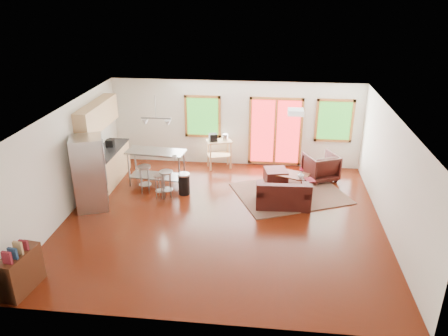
# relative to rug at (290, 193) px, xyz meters

# --- Properties ---
(floor) EXTENTS (7.50, 7.00, 0.02)m
(floor) POSITION_rel_rug_xyz_m (-1.65, -1.53, -0.02)
(floor) COLOR #381005
(floor) RESTS_ON ground
(ceiling) EXTENTS (7.50, 7.00, 0.02)m
(ceiling) POSITION_rel_rug_xyz_m (-1.65, -1.53, 2.60)
(ceiling) COLOR white
(ceiling) RESTS_ON ground
(back_wall) EXTENTS (7.50, 0.02, 2.60)m
(back_wall) POSITION_rel_rug_xyz_m (-1.65, 1.98, 1.29)
(back_wall) COLOR silver
(back_wall) RESTS_ON ground
(left_wall) EXTENTS (0.02, 7.00, 2.60)m
(left_wall) POSITION_rel_rug_xyz_m (-5.41, -1.53, 1.29)
(left_wall) COLOR silver
(left_wall) RESTS_ON ground
(right_wall) EXTENTS (0.02, 7.00, 2.60)m
(right_wall) POSITION_rel_rug_xyz_m (2.11, -1.53, 1.29)
(right_wall) COLOR silver
(right_wall) RESTS_ON ground
(front_wall) EXTENTS (7.50, 0.02, 2.60)m
(front_wall) POSITION_rel_rug_xyz_m (-1.65, -5.04, 1.29)
(front_wall) COLOR silver
(front_wall) RESTS_ON ground
(window_left) EXTENTS (1.10, 0.05, 1.30)m
(window_left) POSITION_rel_rug_xyz_m (-2.65, 1.93, 1.49)
(window_left) COLOR #215E19
(window_left) RESTS_ON back_wall
(french_doors) EXTENTS (1.60, 0.05, 2.10)m
(french_doors) POSITION_rel_rug_xyz_m (-0.45, 1.93, 1.09)
(french_doors) COLOR red
(french_doors) RESTS_ON back_wall
(window_right) EXTENTS (1.10, 0.05, 1.30)m
(window_right) POSITION_rel_rug_xyz_m (1.25, 1.93, 1.49)
(window_right) COLOR #215E19
(window_right) RESTS_ON back_wall
(rug) EXTENTS (3.37, 3.05, 0.03)m
(rug) POSITION_rel_rug_xyz_m (0.00, 0.00, 0.00)
(rug) COLOR #4D5A3B
(rug) RESTS_ON floor
(loveseat) EXTENTS (1.38, 0.82, 0.72)m
(loveseat) POSITION_rel_rug_xyz_m (-0.21, -0.73, 0.27)
(loveseat) COLOR black
(loveseat) RESTS_ON floor
(coffee_table) EXTENTS (1.06, 0.86, 0.37)m
(coffee_table) POSITION_rel_rug_xyz_m (0.03, 0.50, 0.30)
(coffee_table) COLOR #381B0D
(coffee_table) RESTS_ON floor
(armchair) EXTENTS (1.09, 1.06, 0.86)m
(armchair) POSITION_rel_rug_xyz_m (0.87, 1.05, 0.42)
(armchair) COLOR black
(armchair) RESTS_ON floor
(ottoman) EXTENTS (0.71, 0.71, 0.40)m
(ottoman) POSITION_rel_rug_xyz_m (-0.39, 0.68, 0.19)
(ottoman) COLOR black
(ottoman) RESTS_ON floor
(vase) EXTENTS (0.21, 0.22, 0.30)m
(vase) POSITION_rel_rug_xyz_m (0.27, 0.18, 0.49)
(vase) COLOR silver
(vase) RESTS_ON coffee_table
(book) EXTENTS (0.22, 0.11, 0.31)m
(book) POSITION_rel_rug_xyz_m (0.39, 0.00, 0.54)
(book) COLOR maroon
(book) RESTS_ON coffee_table
(cabinets) EXTENTS (0.64, 2.24, 2.30)m
(cabinets) POSITION_rel_rug_xyz_m (-5.13, 0.17, 0.91)
(cabinets) COLOR tan
(cabinets) RESTS_ON floor
(refrigerator) EXTENTS (0.96, 0.94, 1.87)m
(refrigerator) POSITION_rel_rug_xyz_m (-4.94, -1.30, 0.92)
(refrigerator) COLOR #B7BABC
(refrigerator) RESTS_ON floor
(island) EXTENTS (1.63, 0.76, 1.00)m
(island) POSITION_rel_rug_xyz_m (-3.68, 0.19, 0.68)
(island) COLOR #B7BABC
(island) RESTS_ON floor
(cup) EXTENTS (0.14, 0.12, 0.13)m
(cup) POSITION_rel_rug_xyz_m (-3.07, -0.21, 1.00)
(cup) COLOR white
(cup) RESTS_ON island
(bar_stool_a) EXTENTS (0.43, 0.43, 0.76)m
(bar_stool_a) POSITION_rel_rug_xyz_m (-3.88, -0.32, 0.55)
(bar_stool_a) COLOR #B7BABC
(bar_stool_a) RESTS_ON floor
(bar_stool_b) EXTENTS (0.37, 0.37, 0.65)m
(bar_stool_b) POSITION_rel_rug_xyz_m (-3.40, -0.59, 0.47)
(bar_stool_b) COLOR #B7BABC
(bar_stool_b) RESTS_ON floor
(bar_stool_c) EXTENTS (0.46, 0.46, 0.75)m
(bar_stool_c) POSITION_rel_rug_xyz_m (-3.23, -0.56, 0.54)
(bar_stool_c) COLOR #B7BABC
(bar_stool_c) RESTS_ON floor
(trash_can) EXTENTS (0.41, 0.41, 0.58)m
(trash_can) POSITION_rel_rug_xyz_m (-2.82, -0.30, 0.28)
(trash_can) COLOR black
(trash_can) RESTS_ON floor
(kitchen_cart) EXTENTS (0.84, 0.68, 1.10)m
(kitchen_cart) POSITION_rel_rug_xyz_m (-2.13, 1.58, 0.74)
(kitchen_cart) COLOR tan
(kitchen_cart) RESTS_ON floor
(bookshelf) EXTENTS (0.45, 0.91, 1.03)m
(bookshelf) POSITION_rel_rug_xyz_m (-5.00, -4.53, 0.39)
(bookshelf) COLOR #381B0D
(bookshelf) RESTS_ON floor
(ceiling_flush) EXTENTS (0.35, 0.35, 0.12)m
(ceiling_flush) POSITION_rel_rug_xyz_m (-0.05, -0.93, 2.52)
(ceiling_flush) COLOR white
(ceiling_flush) RESTS_ON ceiling
(pendant_light) EXTENTS (0.80, 0.18, 0.79)m
(pendant_light) POSITION_rel_rug_xyz_m (-3.55, -0.03, 1.88)
(pendant_light) COLOR gray
(pendant_light) RESTS_ON ceiling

